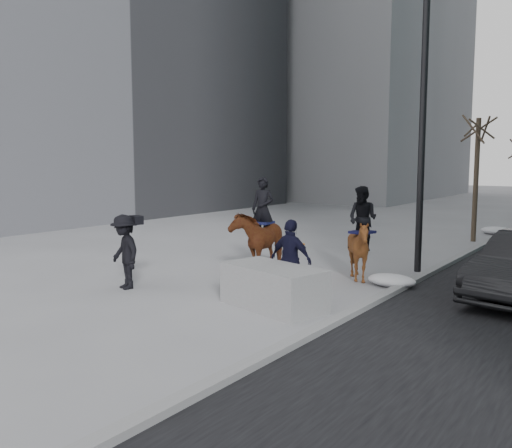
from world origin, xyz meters
The scene contains 11 objects.
ground centered at (0.00, 0.00, 0.00)m, with size 120.00×120.00×0.00m, color gray.
curb centered at (3.00, 10.00, 0.06)m, with size 0.25×90.00×0.12m, color gray.
building_left centered at (-19.00, 10.00, 10.00)m, with size 12.00×26.00×20.00m, color #595960.
planter centered at (1.45, -0.21, 0.44)m, with size 2.18×1.09×0.87m, color gray.
tree_near centered at (2.40, 11.81, 2.53)m, with size 1.20×1.20×5.06m, color #3C3223, non-canonical shape.
mounted_left centered at (-0.94, 2.70, 0.95)m, with size 1.18×2.09×2.56m.
mounted_right centered at (1.80, 3.15, 0.95)m, with size 1.44×1.57×2.37m.
feeder centered at (1.40, 0.55, 0.88)m, with size 1.05×0.89×1.75m.
camera_crew centered at (-2.33, -0.84, 0.89)m, with size 1.28×0.98×1.75m.
lamppost centered at (2.60, 5.09, 4.99)m, with size 0.25×0.93×9.09m.
snow_piles centered at (2.70, 9.27, 0.16)m, with size 1.26×12.11×0.32m.
Camera 1 is at (7.48, -9.22, 3.00)m, focal length 38.00 mm.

